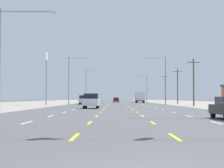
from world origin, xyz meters
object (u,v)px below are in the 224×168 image
at_px(hatchback_center_turn_farther, 116,100).
at_px(streetlight_left_row_1, 71,77).
at_px(box_truck_far_right_far, 140,97).
at_px(hatchback_far_left_farthest, 96,100).
at_px(suv_inner_left_near, 91,101).
at_px(streetlight_right_row_2, 145,86).
at_px(suv_far_left_mid, 84,100).
at_px(pole_sign_left_row_2, 46,66).
at_px(streetlight_left_row_0, 6,51).
at_px(streetlight_right_row_1, 163,76).
at_px(hatchback_far_left_midfar, 89,100).
at_px(streetlight_left_row_2, 87,84).

distance_m(hatchback_center_turn_farther, streetlight_left_row_1, 34.58).
height_order(hatchback_center_turn_farther, streetlight_left_row_1, streetlight_left_row_1).
bearing_deg(box_truck_far_right_far, hatchback_far_left_farthest, 128.58).
bearing_deg(suv_inner_left_near, streetlight_right_row_2, 79.90).
xyz_separation_m(suv_inner_left_near, streetlight_left_row_1, (-6.13, 27.72, 4.83)).
bearing_deg(suv_far_left_mid, box_truck_far_right_far, 63.03).
bearing_deg(pole_sign_left_row_2, streetlight_left_row_1, 38.62).
bearing_deg(streetlight_left_row_0, suv_inner_left_near, 71.72).
relative_size(pole_sign_left_row_2, streetlight_right_row_2, 1.17).
bearing_deg(suv_inner_left_near, streetlight_right_row_1, 64.56).
distance_m(hatchback_far_left_farthest, streetlight_right_row_1, 50.73).
xyz_separation_m(hatchback_center_turn_farther, streetlight_left_row_0, (-9.40, -78.78, 4.56)).
distance_m(suv_inner_left_near, hatchback_center_turn_farther, 60.67).
bearing_deg(box_truck_far_right_far, streetlight_right_row_1, -84.72).
xyz_separation_m(hatchback_far_left_farthest, streetlight_right_row_2, (16.50, -1.75, 4.57)).
distance_m(box_truck_far_right_far, pole_sign_left_row_2, 40.45).
distance_m(hatchback_far_left_midfar, streetlight_right_row_2, 32.02).
relative_size(hatchback_far_left_midfar, hatchback_far_left_farthest, 1.00).
xyz_separation_m(suv_far_left_mid, streetlight_left_row_2, (-2.63, 42.97, 5.25)).
bearing_deg(streetlight_left_row_2, hatchback_center_turn_farther, -53.66).
relative_size(streetlight_left_row_0, streetlight_left_row_1, 0.89).
relative_size(suv_inner_left_near, suv_far_left_mid, 1.00).
bearing_deg(hatchback_far_left_farthest, streetlight_right_row_1, -70.84).
bearing_deg(streetlight_left_row_2, streetlight_right_row_2, 0.00).
height_order(hatchback_center_turn_farther, hatchback_far_left_farthest, same).
relative_size(hatchback_far_left_midfar, streetlight_left_row_1, 0.39).
relative_size(suv_inner_left_near, streetlight_left_row_2, 0.45).
xyz_separation_m(suv_far_left_mid, hatchback_far_left_midfar, (0.03, 16.04, -0.24)).
height_order(pole_sign_left_row_2, streetlight_left_row_2, streetlight_left_row_2).
bearing_deg(hatchback_far_left_midfar, box_truck_far_right_far, 39.35).
xyz_separation_m(box_truck_far_right_far, streetlight_left_row_1, (-16.51, -30.44, 4.02)).
bearing_deg(pole_sign_left_row_2, suv_far_left_mid, 43.00).
xyz_separation_m(hatchback_far_left_midfar, streetlight_left_row_1, (-2.55, -19.00, 5.07)).
relative_size(streetlight_right_row_1, streetlight_right_row_2, 1.12).
bearing_deg(hatchback_far_left_midfar, hatchback_center_turn_farther, 63.34).
relative_size(hatchback_center_turn_farther, streetlight_right_row_2, 0.43).
bearing_deg(streetlight_left_row_0, streetlight_right_row_2, 78.23).
bearing_deg(hatchback_far_left_midfar, hatchback_far_left_farthest, 89.61).
bearing_deg(suv_far_left_mid, hatchback_center_turn_farther, 76.84).
height_order(box_truck_far_right_far, streetlight_right_row_1, streetlight_right_row_1).
bearing_deg(pole_sign_left_row_2, streetlight_right_row_1, 8.61).
height_order(hatchback_center_turn_farther, streetlight_left_row_0, streetlight_left_row_0).
bearing_deg(hatchback_far_left_farthest, hatchback_far_left_midfar, -90.39).
height_order(suv_far_left_mid, streetlight_left_row_0, streetlight_left_row_0).
bearing_deg(streetlight_left_row_1, hatchback_far_left_midfar, 82.35).
bearing_deg(suv_inner_left_near, streetlight_left_row_0, -108.28).
distance_m(box_truck_far_right_far, streetlight_right_row_1, 30.84).
xyz_separation_m(suv_far_left_mid, hatchback_center_turn_farther, (6.99, 29.90, -0.24)).
xyz_separation_m(hatchback_center_turn_farther, streetlight_right_row_1, (9.81, -32.85, 5.13)).
distance_m(box_truck_far_right_far, streetlight_left_row_2, 23.15).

